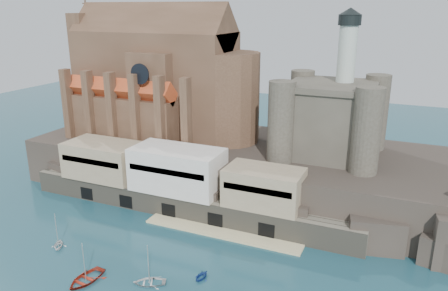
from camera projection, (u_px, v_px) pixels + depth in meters
ground at (160, 286)px, 64.50m from camera, size 300.00×300.00×0.00m
promontory at (251, 168)px, 97.46m from camera, size 100.00×36.00×10.00m
quay at (176, 182)px, 86.70m from camera, size 70.00×12.00×13.05m
church at (162, 83)px, 103.57m from camera, size 47.00×25.93×30.51m
castle_keep at (331, 115)px, 88.68m from camera, size 21.20×21.20×29.30m
boat_0 at (86, 281)px, 65.69m from camera, size 4.68×1.83×6.39m
boat_4 at (59, 247)px, 74.82m from camera, size 3.39×3.01×3.35m
boat_6 at (149, 283)px, 65.12m from camera, size 2.44×3.62×4.93m
boat_7 at (201, 278)px, 66.29m from camera, size 2.80×1.94×3.01m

